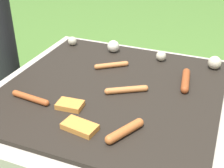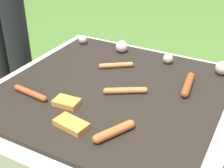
# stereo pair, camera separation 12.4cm
# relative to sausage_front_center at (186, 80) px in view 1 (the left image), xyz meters

# --- Properties ---
(ground_plane) EXTENTS (14.00, 14.00, 0.00)m
(ground_plane) POSITION_rel_sausage_front_center_xyz_m (-0.27, -0.15, -0.42)
(ground_plane) COLOR #47702D
(grill) EXTENTS (0.96, 0.96, 0.40)m
(grill) POSITION_rel_sausage_front_center_xyz_m (-0.27, -0.15, -0.22)
(grill) COLOR #B2AA9E
(grill) RESTS_ON ground_plane
(sausage_front_center) EXTENTS (0.05, 0.18, 0.03)m
(sausage_front_center) POSITION_rel_sausage_front_center_xyz_m (0.00, 0.00, 0.00)
(sausage_front_center) COLOR #93421E
(sausage_front_center) RESTS_ON grill
(sausage_mid_right) EXTENTS (0.09, 0.15, 0.03)m
(sausage_mid_right) POSITION_rel_sausage_front_center_xyz_m (-0.12, -0.40, -0.00)
(sausage_mid_right) COLOR #B7602D
(sausage_mid_right) RESTS_ON grill
(sausage_back_right) EXTENTS (0.16, 0.10, 0.02)m
(sausage_back_right) POSITION_rel_sausage_front_center_xyz_m (-0.20, -0.16, -0.00)
(sausage_back_right) COLOR #C6753D
(sausage_back_right) RESTS_ON grill
(sausage_mid_left) EXTENTS (0.17, 0.04, 0.02)m
(sausage_mid_left) POSITION_rel_sausage_front_center_xyz_m (-0.52, -0.34, -0.00)
(sausage_mid_left) COLOR #A34C23
(sausage_mid_left) RESTS_ON grill
(sausage_back_left) EXTENTS (0.13, 0.10, 0.02)m
(sausage_back_left) POSITION_rel_sausage_front_center_xyz_m (-0.34, 0.03, -0.00)
(sausage_back_left) COLOR #C6753D
(sausage_back_left) RESTS_ON grill
(bread_slice_left) EXTENTS (0.12, 0.08, 0.02)m
(bread_slice_left) POSITION_rel_sausage_front_center_xyz_m (-0.27, -0.43, -0.01)
(bread_slice_left) COLOR #D18438
(bread_slice_left) RESTS_ON grill
(bread_slice_center) EXTENTS (0.10, 0.07, 0.02)m
(bread_slice_center) POSITION_rel_sausage_front_center_xyz_m (-0.36, -0.33, -0.01)
(bread_slice_center) COLOR #D18438
(bread_slice_center) RESTS_ON grill
(mushroom_row) EXTENTS (0.77, 0.07, 0.06)m
(mushroom_row) POSITION_rel_sausage_front_center_xyz_m (-0.23, 0.19, 0.01)
(mushroom_row) COLOR beige
(mushroom_row) RESTS_ON grill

